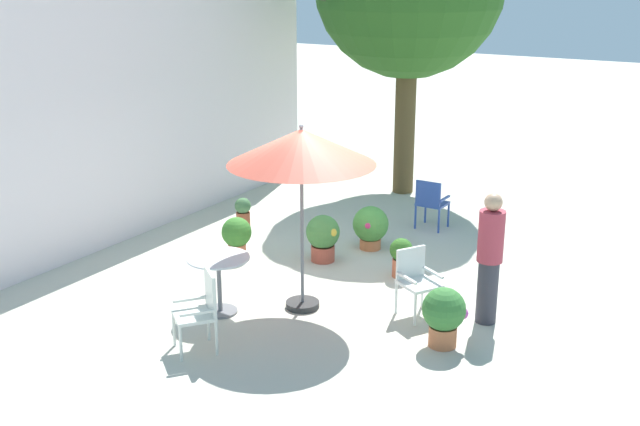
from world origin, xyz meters
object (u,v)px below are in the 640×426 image
at_px(potted_plant_1, 371,226).
at_px(patio_chair_2, 416,277).
at_px(patio_umbrella_0, 301,148).
at_px(potted_plant_3, 444,313).
at_px(potted_plant_4, 401,255).
at_px(potted_plant_5, 237,235).
at_px(potted_plant_2, 323,236).
at_px(cafe_table_0, 219,274).
at_px(patio_chair_0, 201,307).
at_px(standing_person, 490,257).
at_px(potted_plant_0, 243,212).
at_px(patio_chair_1, 431,201).

bearing_deg(potted_plant_1, patio_chair_2, -139.22).
xyz_separation_m(patio_umbrella_0, potted_plant_3, (-0.07, -2.00, -1.72)).
xyz_separation_m(patio_umbrella_0, potted_plant_1, (2.45, 0.27, -1.76)).
distance_m(potted_plant_4, potted_plant_5, 2.57).
bearing_deg(potted_plant_2, cafe_table_0, 175.16).
bearing_deg(potted_plant_4, potted_plant_2, 91.36).
relative_size(patio_chair_2, potted_plant_2, 1.20).
bearing_deg(potted_plant_2, patio_chair_0, -175.32).
bearing_deg(potted_plant_1, potted_plant_5, 131.24).
bearing_deg(patio_chair_2, patio_umbrella_0, 112.94).
xyz_separation_m(cafe_table_0, standing_person, (1.50, -3.04, 0.33)).
distance_m(potted_plant_2, standing_person, 2.99).
distance_m(patio_chair_2, potted_plant_0, 4.32).
bearing_deg(potted_plant_4, potted_plant_3, -141.44).
relative_size(patio_chair_0, patio_chair_2, 1.11).
bearing_deg(patio_umbrella_0, potted_plant_2, 21.71).
xyz_separation_m(patio_umbrella_0, potted_plant_0, (2.26, 2.62, -1.85)).
distance_m(patio_chair_1, potted_plant_4, 2.26).
relative_size(patio_chair_1, potted_plant_2, 1.20).
distance_m(potted_plant_0, potted_plant_3, 5.18).
distance_m(patio_umbrella_0, potted_plant_3, 2.64).
height_order(potted_plant_2, potted_plant_3, potted_plant_3).
bearing_deg(patio_chair_0, cafe_table_0, 26.51).
bearing_deg(patio_chair_2, patio_chair_1, 20.15).
distance_m(potted_plant_2, potted_plant_3, 3.12).
xyz_separation_m(cafe_table_0, potted_plant_5, (1.74, 1.02, -0.17)).
xyz_separation_m(cafe_table_0, patio_chair_0, (-0.91, -0.45, 0.00)).
height_order(patio_chair_0, potted_plant_1, patio_chair_0).
height_order(potted_plant_0, potted_plant_1, potted_plant_1).
distance_m(cafe_table_0, potted_plant_1, 3.18).
height_order(potted_plant_1, standing_person, standing_person).
relative_size(patio_umbrella_0, potted_plant_2, 3.40).
relative_size(patio_chair_1, potted_plant_3, 1.18).
bearing_deg(patio_umbrella_0, patio_chair_1, -2.33).
distance_m(potted_plant_4, standing_person, 1.84).
relative_size(patio_umbrella_0, potted_plant_0, 4.63).
relative_size(cafe_table_0, patio_chair_0, 0.84).
height_order(potted_plant_0, potted_plant_5, potted_plant_5).
height_order(patio_umbrella_0, patio_chair_0, patio_umbrella_0).
xyz_separation_m(potted_plant_0, potted_plant_5, (-1.20, -0.77, 0.08)).
bearing_deg(potted_plant_2, patio_chair_1, -19.59).
bearing_deg(cafe_table_0, potted_plant_4, -32.60).
distance_m(potted_plant_1, standing_person, 3.00).
bearing_deg(cafe_table_0, potted_plant_0, 31.33).
height_order(patio_chair_2, potted_plant_2, patio_chair_2).
xyz_separation_m(potted_plant_4, potted_plant_5, (-0.57, 2.50, 0.04)).
relative_size(potted_plant_3, potted_plant_5, 1.14).
bearing_deg(potted_plant_1, cafe_table_0, 169.79).
height_order(potted_plant_0, potted_plant_3, potted_plant_3).
bearing_deg(potted_plant_3, patio_chair_2, 45.53).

